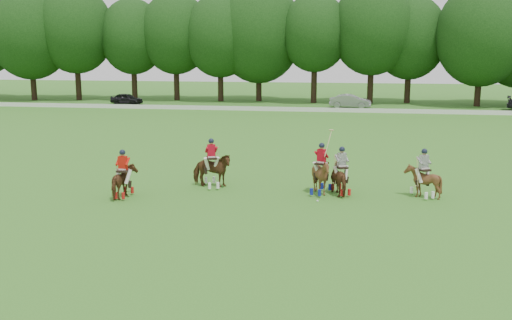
% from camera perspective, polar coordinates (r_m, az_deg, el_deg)
% --- Properties ---
extents(ground, '(180.00, 180.00, 0.00)m').
position_cam_1_polar(ground, '(22.45, -1.99, -5.54)').
color(ground, '#357421').
rests_on(ground, ground).
extents(tree_line, '(117.98, 14.32, 14.75)m').
position_cam_1_polar(tree_line, '(69.28, 6.17, 12.50)').
color(tree_line, black).
rests_on(tree_line, ground).
extents(boundary_rail, '(120.00, 0.10, 0.44)m').
position_cam_1_polar(boundary_rail, '(59.57, 5.20, 5.05)').
color(boundary_rail, white).
rests_on(boundary_rail, ground).
extents(car_left, '(4.04, 2.19, 1.30)m').
position_cam_1_polar(car_left, '(68.88, -12.81, 5.99)').
color(car_left, black).
rests_on(car_left, ground).
extents(car_mid, '(4.63, 1.98, 1.48)m').
position_cam_1_polar(car_mid, '(63.85, 9.41, 5.82)').
color(car_mid, gray).
rests_on(car_mid, ground).
extents(polo_red_a, '(1.03, 1.66, 2.13)m').
position_cam_1_polar(polo_red_a, '(25.51, -13.10, -2.04)').
color(polo_red_a, '#4E2E14').
rests_on(polo_red_a, ground).
extents(polo_red_b, '(2.01, 1.88, 2.32)m').
position_cam_1_polar(polo_red_b, '(26.78, -4.46, -1.00)').
color(polo_red_b, '#4E2E14').
rests_on(polo_red_b, ground).
extents(polo_red_c, '(1.74, 1.83, 2.87)m').
position_cam_1_polar(polo_red_c, '(25.59, 6.53, -1.58)').
color(polo_red_c, '#4E2E14').
rests_on(polo_red_c, ground).
extents(polo_stripe_a, '(1.41, 1.88, 2.17)m').
position_cam_1_polar(polo_stripe_a, '(25.68, 8.52, -1.75)').
color(polo_stripe_a, '#4E2E14').
rests_on(polo_stripe_a, ground).
extents(polo_stripe_b, '(1.65, 1.71, 2.17)m').
position_cam_1_polar(polo_stripe_b, '(25.94, 16.34, -1.96)').
color(polo_stripe_b, '#4E2E14').
rests_on(polo_stripe_b, ground).
extents(polo_ball, '(0.09, 0.09, 0.09)m').
position_cam_1_polar(polo_ball, '(24.47, 6.16, -4.08)').
color(polo_ball, white).
rests_on(polo_ball, ground).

